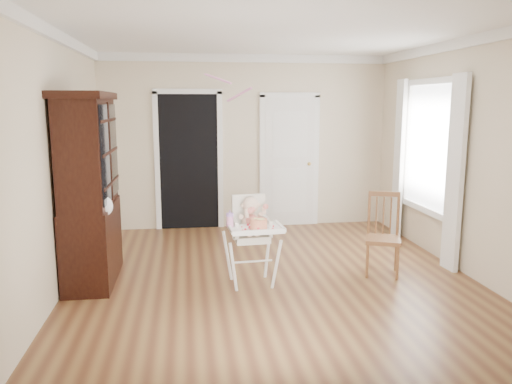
{
  "coord_description": "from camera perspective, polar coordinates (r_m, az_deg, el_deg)",
  "views": [
    {
      "loc": [
        -0.94,
        -5.33,
        1.96
      ],
      "look_at": [
        -0.22,
        -0.24,
        1.04
      ],
      "focal_mm": 35.0,
      "sensor_mm": 36.0,
      "label": 1
    }
  ],
  "objects": [
    {
      "name": "cake",
      "position": [
        5.12,
        0.32,
        -3.65
      ],
      "size": [
        0.23,
        0.23,
        0.11
      ],
      "color": "silver",
      "rests_on": "high_chair"
    },
    {
      "name": "closet_door",
      "position": [
        8.03,
        3.84,
        3.4
      ],
      "size": [
        0.96,
        0.09,
        2.13
      ],
      "color": "white",
      "rests_on": "wall_back"
    },
    {
      "name": "sippy_cup",
      "position": [
        5.19,
        -3.0,
        -3.17
      ],
      "size": [
        0.08,
        0.08,
        0.19
      ],
      "rotation": [
        0.0,
        0.0,
        0.06
      ],
      "color": "pink",
      "rests_on": "high_chair"
    },
    {
      "name": "wall_back",
      "position": [
        7.91,
        -1.17,
        5.68
      ],
      "size": [
        4.5,
        0.0,
        4.5
      ],
      "primitive_type": "plane",
      "rotation": [
        1.57,
        0.0,
        0.0
      ],
      "color": "beige",
      "rests_on": "floor"
    },
    {
      "name": "high_chair",
      "position": [
        5.4,
        -0.54,
        -4.34
      ],
      "size": [
        0.61,
        0.74,
        0.99
      ],
      "rotation": [
        0.0,
        0.0,
        0.06
      ],
      "color": "white",
      "rests_on": "floor"
    },
    {
      "name": "crown_molding",
      "position": [
        5.46,
        2.05,
        17.25
      ],
      "size": [
        4.5,
        5.0,
        0.12
      ],
      "primitive_type": null,
      "color": "white",
      "rests_on": "ceiling"
    },
    {
      "name": "wall_right",
      "position": [
        6.24,
        22.8,
        3.71
      ],
      "size": [
        0.0,
        5.0,
        5.0
      ],
      "primitive_type": "plane",
      "rotation": [
        1.57,
        0.0,
        -1.57
      ],
      "color": "beige",
      "rests_on": "floor"
    },
    {
      "name": "floor",
      "position": [
        5.76,
        1.89,
        -9.8
      ],
      "size": [
        5.0,
        5.0,
        0.0
      ],
      "primitive_type": "plane",
      "color": "#55311D",
      "rests_on": "ground"
    },
    {
      "name": "dining_chair",
      "position": [
        5.96,
        14.3,
        -4.97
      ],
      "size": [
        0.5,
        0.5,
        0.95
      ],
      "rotation": [
        0.0,
        0.0,
        -0.36
      ],
      "color": "brown",
      "rests_on": "floor"
    },
    {
      "name": "wall_left",
      "position": [
        5.53,
        -21.71,
        3.05
      ],
      "size": [
        0.0,
        5.0,
        5.0
      ],
      "primitive_type": "plane",
      "rotation": [
        1.57,
        0.0,
        1.57
      ],
      "color": "beige",
      "rests_on": "floor"
    },
    {
      "name": "streamer",
      "position": [
        6.46,
        -4.4,
        12.79
      ],
      "size": [
        0.32,
        0.4,
        0.15
      ],
      "primitive_type": null,
      "rotation": [
        0.26,
        0.0,
        0.66
      ],
      "color": "pink",
      "rests_on": "ceiling"
    },
    {
      "name": "china_cabinet",
      "position": [
        5.72,
        -18.45,
        0.33
      ],
      "size": [
        0.55,
        1.23,
        2.08
      ],
      "color": "black",
      "rests_on": "floor"
    },
    {
      "name": "baby",
      "position": [
        5.39,
        -0.58,
        -2.86
      ],
      "size": [
        0.29,
        0.22,
        0.42
      ],
      "rotation": [
        0.0,
        0.0,
        0.06
      ],
      "color": "beige",
      "rests_on": "high_chair"
    },
    {
      "name": "doorway",
      "position": [
        7.86,
        -7.69,
        3.8
      ],
      "size": [
        1.06,
        0.05,
        2.22
      ],
      "color": "black",
      "rests_on": "wall_back"
    },
    {
      "name": "window_right",
      "position": [
        6.91,
        18.89,
        3.97
      ],
      "size": [
        0.13,
        1.84,
        2.3
      ],
      "color": "white",
      "rests_on": "wall_right"
    },
    {
      "name": "ceiling",
      "position": [
        5.47,
        2.06,
        17.88
      ],
      "size": [
        5.0,
        5.0,
        0.0
      ],
      "primitive_type": "plane",
      "rotation": [
        3.14,
        0.0,
        0.0
      ],
      "color": "white",
      "rests_on": "wall_back"
    }
  ]
}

